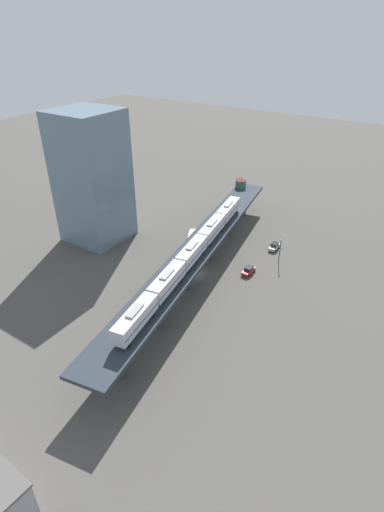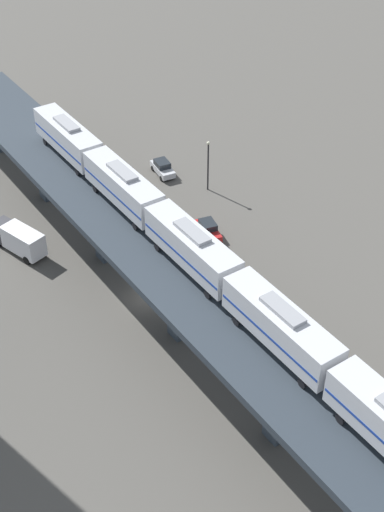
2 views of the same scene
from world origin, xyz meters
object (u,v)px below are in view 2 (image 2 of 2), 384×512
Objects in this scene: subway_train at (192,247)px; street_car_silver at (163,168)px; street_car_red at (208,229)px; street_lamp at (208,162)px; delivery_truck at (19,239)px.

subway_train reaches higher than street_car_silver.
street_lamp is (-4.35, -9.13, 3.17)m from street_car_red.
delivery_truck is (12.43, -19.84, -8.52)m from subway_train.
street_car_red is (-8.31, -13.52, -9.34)m from subway_train.
street_car_red is at bearing 87.79° from street_car_silver.
street_lamp is at bearing -119.20° from subway_train.
subway_train is at bearing 58.42° from street_car_red.
subway_train is 18.42m from street_car_red.
street_car_silver is 23.07m from delivery_truck.
delivery_truck is (20.74, -6.32, 0.82)m from street_car_red.
street_lamp is at bearing -173.61° from delivery_truck.
street_car_silver is at bearing -92.21° from street_car_red.
street_lamp is (-3.77, 5.96, 3.17)m from street_car_silver.
subway_train is 13.72× the size of street_car_red.
street_car_silver is at bearing -57.71° from street_lamp.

